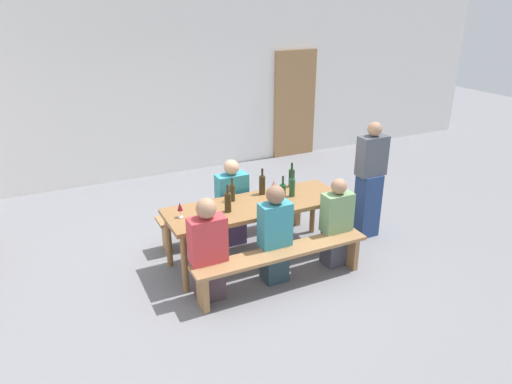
% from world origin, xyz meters
% --- Properties ---
extents(ground_plane, '(24.00, 24.00, 0.00)m').
position_xyz_m(ground_plane, '(0.00, 0.00, 0.00)').
color(ground_plane, slate).
extents(back_wall, '(14.00, 0.20, 3.20)m').
position_xyz_m(back_wall, '(0.00, 3.58, 1.60)').
color(back_wall, white).
rests_on(back_wall, ground).
extents(wooden_door, '(0.90, 0.06, 2.10)m').
position_xyz_m(wooden_door, '(2.54, 3.44, 1.05)').
color(wooden_door, '#9E7247').
rests_on(wooden_door, ground).
extents(tasting_table, '(2.19, 0.73, 0.75)m').
position_xyz_m(tasting_table, '(0.00, 0.00, 0.67)').
color(tasting_table, olive).
rests_on(tasting_table, ground).
extents(bench_near, '(2.09, 0.30, 0.45)m').
position_xyz_m(bench_near, '(0.00, -0.67, 0.36)').
color(bench_near, '#9E7247').
rests_on(bench_near, ground).
extents(bench_far, '(2.09, 0.30, 0.45)m').
position_xyz_m(bench_far, '(0.00, 0.67, 0.36)').
color(bench_far, '#9E7247').
rests_on(bench_far, ground).
extents(wine_bottle_0, '(0.08, 0.08, 0.33)m').
position_xyz_m(wine_bottle_0, '(0.31, -0.10, 0.87)').
color(wine_bottle_0, '#194723').
rests_on(wine_bottle_0, tasting_table).
extents(wine_bottle_1, '(0.08, 0.08, 0.34)m').
position_xyz_m(wine_bottle_1, '(0.20, 0.23, 0.88)').
color(wine_bottle_1, '#332814').
rests_on(wine_bottle_1, tasting_table).
extents(wine_bottle_2, '(0.08, 0.08, 0.33)m').
position_xyz_m(wine_bottle_2, '(-0.39, -0.06, 0.87)').
color(wine_bottle_2, '#332814').
rests_on(wine_bottle_2, tasting_table).
extents(wine_bottle_3, '(0.07, 0.07, 0.29)m').
position_xyz_m(wine_bottle_3, '(-0.22, 0.20, 0.86)').
color(wine_bottle_3, '#332814').
rests_on(wine_bottle_3, tasting_table).
extents(wine_bottle_4, '(0.08, 0.08, 0.32)m').
position_xyz_m(wine_bottle_4, '(0.66, 0.30, 0.87)').
color(wine_bottle_4, '#143319').
rests_on(wine_bottle_4, tasting_table).
extents(wine_bottle_5, '(0.07, 0.07, 0.31)m').
position_xyz_m(wine_bottle_5, '(0.50, 0.01, 0.87)').
color(wine_bottle_5, '#234C2D').
rests_on(wine_bottle_5, tasting_table).
extents(wine_glass_0, '(0.07, 0.07, 0.15)m').
position_xyz_m(wine_glass_0, '(-0.64, -0.03, 0.86)').
color(wine_glass_0, silver).
rests_on(wine_glass_0, tasting_table).
extents(wine_glass_1, '(0.08, 0.08, 0.18)m').
position_xyz_m(wine_glass_1, '(-0.60, -0.16, 0.88)').
color(wine_glass_1, silver).
rests_on(wine_glass_1, tasting_table).
extents(wine_glass_2, '(0.07, 0.07, 0.16)m').
position_xyz_m(wine_glass_2, '(-0.59, -0.29, 0.86)').
color(wine_glass_2, silver).
rests_on(wine_glass_2, tasting_table).
extents(wine_glass_3, '(0.06, 0.06, 0.18)m').
position_xyz_m(wine_glass_3, '(-0.93, 0.03, 0.87)').
color(wine_glass_3, silver).
rests_on(wine_glass_3, tasting_table).
extents(wine_glass_4, '(0.07, 0.07, 0.16)m').
position_xyz_m(wine_glass_4, '(0.36, 0.23, 0.86)').
color(wine_glass_4, silver).
rests_on(wine_glass_4, tasting_table).
extents(seated_guest_near_0, '(0.39, 0.24, 1.17)m').
position_xyz_m(seated_guest_near_0, '(-0.81, -0.52, 0.56)').
color(seated_guest_near_0, '#4B3941').
rests_on(seated_guest_near_0, ground).
extents(seated_guest_near_1, '(0.35, 0.24, 1.17)m').
position_xyz_m(seated_guest_near_1, '(-0.02, -0.52, 0.56)').
color(seated_guest_near_1, '#283B45').
rests_on(seated_guest_near_1, ground).
extents(seated_guest_near_2, '(0.36, 0.24, 1.11)m').
position_xyz_m(seated_guest_near_2, '(0.81, -0.52, 0.52)').
color(seated_guest_near_2, '#40414C').
rests_on(seated_guest_near_2, ground).
extents(seated_guest_far_0, '(0.40, 0.24, 1.16)m').
position_xyz_m(seated_guest_far_0, '(-0.09, 0.52, 0.54)').
color(seated_guest_far_0, '#56426C').
rests_on(seated_guest_far_0, ground).
extents(standing_host, '(0.38, 0.24, 1.58)m').
position_xyz_m(standing_host, '(1.64, -0.07, 0.76)').
color(standing_host, navy).
rests_on(standing_host, ground).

